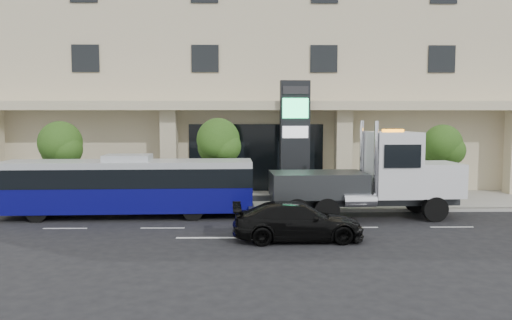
{
  "coord_description": "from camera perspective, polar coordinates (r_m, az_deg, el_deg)",
  "views": [
    {
      "loc": [
        -0.47,
        -21.77,
        4.54
      ],
      "look_at": [
        -0.1,
        2.0,
        2.52
      ],
      "focal_mm": 35.0,
      "sensor_mm": 36.0,
      "label": 1
    }
  ],
  "objects": [
    {
      "name": "tree_left",
      "position": [
        27.12,
        -21.42,
        1.51
      ],
      "size": [
        2.27,
        2.2,
        4.22
      ],
      "color": "#422B19",
      "rests_on": "sidewalk"
    },
    {
      "name": "signage_pylon",
      "position": [
        27.18,
        4.45,
        2.43
      ],
      "size": [
        1.63,
        0.68,
        6.39
      ],
      "rotation": [
        0.0,
        0.0,
        0.06
      ],
      "color": "black",
      "rests_on": "sidewalk"
    },
    {
      "name": "black_sedan",
      "position": [
        18.7,
        4.79,
        -6.99
      ],
      "size": [
        4.92,
        2.16,
        1.41
      ],
      "primitive_type": "imported",
      "rotation": [
        0.0,
        0.0,
        1.61
      ],
      "color": "black",
      "rests_on": "ground"
    },
    {
      "name": "tree_mid",
      "position": [
        25.44,
        -4.29,
        1.96
      ],
      "size": [
        2.28,
        2.2,
        4.38
      ],
      "color": "#422B19",
      "rests_on": "sidewalk"
    },
    {
      "name": "tree_right",
      "position": [
        27.3,
        20.59,
        1.4
      ],
      "size": [
        2.1,
        2.0,
        4.04
      ],
      "color": "#422B19",
      "rests_on": "sidewalk"
    },
    {
      "name": "tow_truck",
      "position": [
        23.17,
        13.27,
        -2.03
      ],
      "size": [
        9.69,
        2.82,
        4.4
      ],
      "rotation": [
        0.0,
        0.0,
        0.05
      ],
      "color": "#2D3033",
      "rests_on": "ground"
    },
    {
      "name": "ground",
      "position": [
        22.24,
        0.33,
        -6.91
      ],
      "size": [
        120.0,
        120.0,
        0.0
      ],
      "primitive_type": "plane",
      "color": "black",
      "rests_on": "ground"
    },
    {
      "name": "sidewalk",
      "position": [
        27.15,
        0.11,
        -4.6
      ],
      "size": [
        120.0,
        6.0,
        0.15
      ],
      "primitive_type": "cube",
      "color": "gray",
      "rests_on": "ground"
    },
    {
      "name": "convention_center",
      "position": [
        37.59,
        -0.17,
        13.18
      ],
      "size": [
        60.0,
        17.6,
        20.0
      ],
      "color": "#C6B595",
      "rests_on": "ground"
    },
    {
      "name": "city_bus",
      "position": [
        23.53,
        -14.4,
        -2.82
      ],
      "size": [
        11.39,
        2.82,
        2.86
      ],
      "rotation": [
        0.0,
        0.0,
        0.04
      ],
      "color": "black",
      "rests_on": "ground"
    },
    {
      "name": "curb",
      "position": [
        24.19,
        0.23,
        -5.77
      ],
      "size": [
        120.0,
        0.3,
        0.15
      ],
      "primitive_type": "cube",
      "color": "gray",
      "rests_on": "ground"
    }
  ]
}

